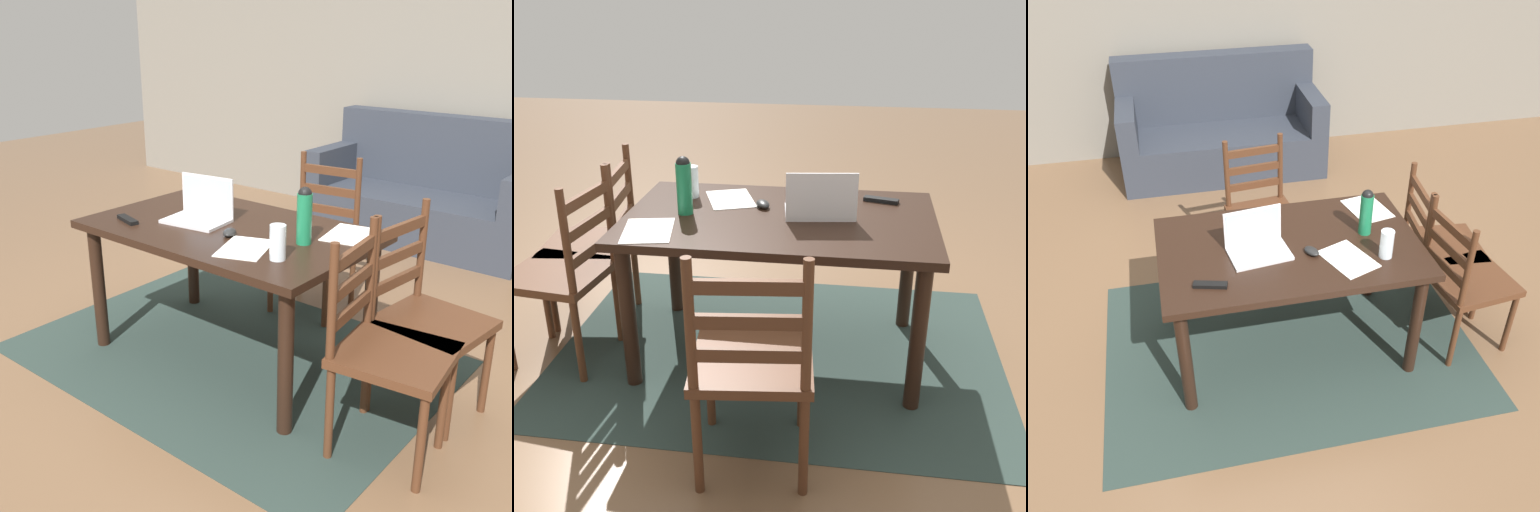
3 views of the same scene
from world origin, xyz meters
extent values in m
plane|color=brown|center=(0.00, 0.00, 0.00)|extent=(14.00, 14.00, 0.00)
cube|color=#283833|center=(0.00, 0.00, 0.00)|extent=(2.21, 1.59, 0.01)
cube|color=slate|center=(0.00, 2.98, 1.35)|extent=(8.00, 0.12, 2.70)
cube|color=black|center=(0.00, 0.00, 0.72)|extent=(1.43, 0.89, 0.04)
cylinder|color=black|center=(-0.64, -0.36, 0.35)|extent=(0.07, 0.07, 0.70)
cylinder|color=black|center=(0.64, -0.36, 0.35)|extent=(0.07, 0.07, 0.70)
cylinder|color=black|center=(-0.64, 0.36, 0.35)|extent=(0.07, 0.07, 0.70)
cylinder|color=black|center=(0.64, 0.36, 0.35)|extent=(0.07, 0.07, 0.70)
cube|color=#4C2B19|center=(1.05, -0.18, 0.45)|extent=(0.49, 0.49, 0.04)
cylinder|color=#4C2B19|center=(1.21, 0.03, 0.21)|extent=(0.04, 0.04, 0.43)
cylinder|color=#4C2B19|center=(1.26, -0.34, 0.21)|extent=(0.04, 0.04, 0.43)
cylinder|color=#4C2B19|center=(0.84, -0.01, 0.21)|extent=(0.04, 0.04, 0.43)
cylinder|color=#4C2B19|center=(0.88, -0.39, 0.21)|extent=(0.04, 0.04, 0.43)
cylinder|color=#4C2B19|center=(0.83, -0.01, 0.70)|extent=(0.04, 0.04, 0.50)
cylinder|color=#4C2B19|center=(0.87, -0.39, 0.70)|extent=(0.04, 0.04, 0.50)
cube|color=#4C2B19|center=(0.85, -0.20, 0.60)|extent=(0.07, 0.36, 0.05)
cube|color=#4C2B19|center=(0.85, -0.20, 0.72)|extent=(0.07, 0.36, 0.05)
cube|color=#4C2B19|center=(0.85, -0.20, 0.85)|extent=(0.07, 0.36, 0.05)
cube|color=#4C2B19|center=(0.00, 0.77, 0.45)|extent=(0.49, 0.49, 0.04)
cylinder|color=#4C2B19|center=(0.21, 0.61, 0.21)|extent=(0.04, 0.04, 0.43)
cylinder|color=#4C2B19|center=(-0.17, 0.56, 0.21)|extent=(0.04, 0.04, 0.43)
cylinder|color=#4C2B19|center=(0.17, 0.98, 0.21)|extent=(0.04, 0.04, 0.43)
cylinder|color=#4C2B19|center=(-0.21, 0.94, 0.21)|extent=(0.04, 0.04, 0.43)
cylinder|color=#4C2B19|center=(0.17, 0.99, 0.70)|extent=(0.04, 0.04, 0.50)
cylinder|color=#4C2B19|center=(-0.21, 0.95, 0.70)|extent=(0.04, 0.04, 0.50)
cube|color=#4C2B19|center=(-0.02, 0.97, 0.60)|extent=(0.36, 0.06, 0.05)
cube|color=#4C2B19|center=(-0.02, 0.97, 0.72)|extent=(0.36, 0.06, 0.05)
cube|color=#4C2B19|center=(-0.02, 0.97, 0.85)|extent=(0.36, 0.06, 0.05)
cube|color=#4C2B19|center=(1.05, 0.18, 0.45)|extent=(0.49, 0.49, 0.04)
cylinder|color=#4C2B19|center=(1.26, 0.34, 0.21)|extent=(0.04, 0.04, 0.43)
cylinder|color=#4C2B19|center=(1.21, -0.03, 0.21)|extent=(0.04, 0.04, 0.43)
cylinder|color=#4C2B19|center=(0.88, 0.39, 0.21)|extent=(0.04, 0.04, 0.43)
cylinder|color=#4C2B19|center=(0.84, 0.01, 0.21)|extent=(0.04, 0.04, 0.43)
cylinder|color=#4C2B19|center=(0.87, 0.39, 0.70)|extent=(0.04, 0.04, 0.50)
cylinder|color=#4C2B19|center=(0.83, 0.01, 0.70)|extent=(0.04, 0.04, 0.50)
cube|color=#4C2B19|center=(0.85, 0.20, 0.60)|extent=(0.07, 0.36, 0.05)
cube|color=#4C2B19|center=(0.85, 0.20, 0.72)|extent=(0.07, 0.36, 0.05)
cube|color=#4C2B19|center=(0.85, 0.20, 0.85)|extent=(0.07, 0.36, 0.05)
cube|color=#2D333D|center=(-0.06, 2.43, 0.20)|extent=(1.80, 0.80, 0.40)
cube|color=#2D333D|center=(-0.06, 2.73, 0.70)|extent=(1.80, 0.20, 0.60)
cube|color=#2D333D|center=(-0.88, 2.43, 0.55)|extent=(0.16, 0.80, 0.30)
cube|color=silver|center=(-0.18, -0.05, 0.74)|extent=(0.35, 0.26, 0.02)
cube|color=silver|center=(-0.19, 0.05, 0.86)|extent=(0.32, 0.05, 0.21)
cube|color=#A5CCEA|center=(-0.19, 0.05, 0.86)|extent=(0.29, 0.04, 0.19)
cylinder|color=#197247|center=(0.44, 0.03, 0.86)|extent=(0.07, 0.07, 0.24)
sphere|color=black|center=(0.44, 0.03, 0.98)|extent=(0.06, 0.06, 0.06)
cylinder|color=silver|center=(0.47, -0.21, 0.81)|extent=(0.07, 0.07, 0.16)
ellipsoid|color=black|center=(0.10, -0.10, 0.75)|extent=(0.10, 0.12, 0.03)
cube|color=black|center=(-0.47, -0.27, 0.75)|extent=(0.18, 0.09, 0.02)
cube|color=white|center=(0.54, 0.27, 0.74)|extent=(0.26, 0.33, 0.00)
cube|color=white|center=(0.27, -0.20, 0.74)|extent=(0.30, 0.35, 0.00)
camera|label=1|loc=(2.01, -2.24, 1.71)|focal=43.74mm
camera|label=2|loc=(-0.34, 2.68, 1.72)|focal=43.49mm
camera|label=3|loc=(-0.62, -2.58, 2.55)|focal=41.23mm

